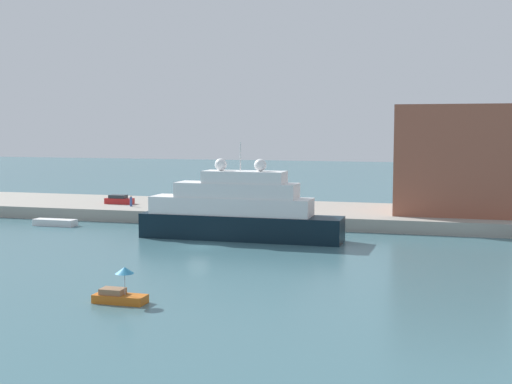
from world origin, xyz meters
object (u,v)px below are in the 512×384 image
at_px(harbor_building, 454,159).
at_px(person_figure, 131,201).
at_px(small_motorboat, 120,293).
at_px(large_yacht, 238,212).
at_px(parked_car, 119,200).
at_px(work_barge, 55,222).
at_px(mooring_bollard, 279,212).

xyz_separation_m(harbor_building, person_figure, (-47.11, -6.73, -6.76)).
height_order(small_motorboat, person_figure, person_figure).
xyz_separation_m(small_motorboat, harbor_building, (25.50, 53.28, 8.48)).
relative_size(large_yacht, parked_car, 5.74).
relative_size(work_barge, person_figure, 3.64).
bearing_deg(parked_car, person_figure, -38.79).
bearing_deg(parked_car, small_motorboat, -63.11).
height_order(large_yacht, small_motorboat, large_yacht).
xyz_separation_m(work_barge, harbor_building, (53.81, 17.10, 8.85)).
height_order(harbor_building, person_figure, harbor_building).
bearing_deg(mooring_bollard, parked_car, 166.92).
bearing_deg(parked_car, work_barge, -104.33).
relative_size(work_barge, harbor_building, 0.39).
bearing_deg(small_motorboat, harbor_building, 64.42).
relative_size(small_motorboat, parked_car, 0.97).
bearing_deg(mooring_bollard, harbor_building, 24.34).
distance_m(large_yacht, work_barge, 28.65).
bearing_deg(person_figure, mooring_bollard, -8.68).
distance_m(large_yacht, mooring_bollard, 11.26).
bearing_deg(large_yacht, parked_car, 145.21).
height_order(large_yacht, parked_car, large_yacht).
bearing_deg(parked_car, mooring_bollard, -13.08).
xyz_separation_m(small_motorboat, mooring_bollard, (2.49, 42.87, 1.38)).
height_order(person_figure, mooring_bollard, person_figure).
bearing_deg(small_motorboat, parked_car, 116.89).
bearing_deg(work_barge, small_motorboat, -51.95).
xyz_separation_m(work_barge, person_figure, (6.70, 10.37, 2.10)).
bearing_deg(harbor_building, person_figure, -171.87).
bearing_deg(work_barge, large_yacht, -8.46).
bearing_deg(harbor_building, parked_car, -175.43).
height_order(small_motorboat, harbor_building, harbor_building).
relative_size(large_yacht, work_barge, 4.11).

